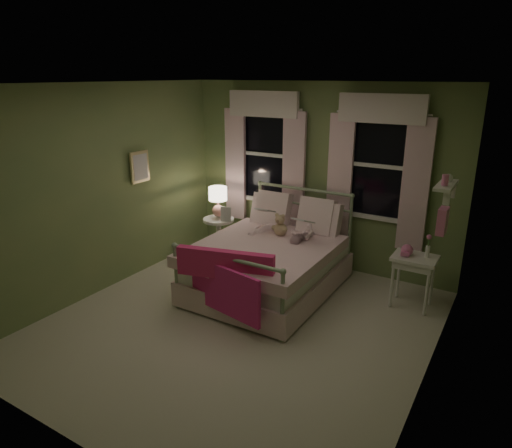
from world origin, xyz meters
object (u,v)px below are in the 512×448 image
Objects in this scene: teddy_bear at (280,227)px; table_lamp at (218,199)px; child_right at (305,216)px; bed at (270,262)px; nightstand_right at (414,264)px; child_left at (268,209)px; nightstand_left at (219,233)px.

table_lamp reaches higher than teddy_bear.
teddy_bear is (-0.28, -0.16, -0.14)m from child_right.
teddy_bear is at bearing 90.00° from bed.
child_right reaches higher than nightstand_right.
child_left is 2.49× the size of teddy_bear.
child_right is at bearing -177.45° from nightstand_right.
child_left is 0.36m from teddy_bear.
child_left is at bearing -178.18° from nightstand_right.
bed is 4.55× the size of table_lamp.
child_right reaches higher than table_lamp.
child_left is 1.03m from nightstand_left.
table_lamp is (-1.16, 0.49, 0.57)m from bed.
nightstand_right is at bearing -165.49° from child_left.
nightstand_left is at bearing 156.94° from bed.
nightstand_right is (1.96, 0.06, -0.40)m from child_left.
child_right reaches higher than teddy_bear.
bed is 6.66× the size of teddy_bear.
bed is at bearing -23.06° from nightstand_left.
table_lamp is (0.00, 0.00, 0.54)m from nightstand_left.
nightstand_left and nightstand_right have the same top height.
teddy_bear reaches higher than nightstand_right.
child_right is at bearing 56.40° from bed.
child_right is at bearing -2.86° from nightstand_left.
child_left is at bearing 0.28° from child_right.
bed is 1.76m from nightstand_right.
nightstand_right is (1.68, 0.22, -0.24)m from teddy_bear.
nightstand_right is (1.68, 0.48, 0.17)m from bed.
child_right is 1.53m from nightstand_left.
teddy_bear is 0.48× the size of nightstand_right.
nightstand_left is 2.84m from nightstand_right.
table_lamp reaches higher than nightstand_right.
child_right is 1.46m from nightstand_right.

